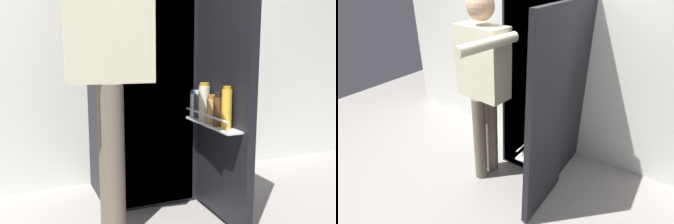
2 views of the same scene
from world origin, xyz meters
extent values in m
plane|color=gray|center=(0.00, 0.00, 0.00)|extent=(6.78, 6.78, 0.00)
cube|color=silver|center=(0.00, 0.88, 1.25)|extent=(4.40, 0.10, 2.50)
cube|color=black|center=(0.00, 0.54, 0.86)|extent=(0.61, 0.58, 1.73)
cube|color=white|center=(0.00, 0.25, 0.86)|extent=(0.57, 0.01, 1.69)
cube|color=white|center=(0.00, 0.30, 0.78)|extent=(0.53, 0.09, 0.01)
cube|color=black|center=(0.33, -0.06, 0.86)|extent=(0.05, 0.61, 1.66)
cube|color=white|center=(0.26, -0.06, 0.60)|extent=(0.10, 0.53, 0.01)
cylinder|color=silver|center=(0.22, -0.06, 0.66)|extent=(0.01, 0.51, 0.01)
cylinder|color=#EDE5CC|center=(0.27, 0.06, 0.71)|extent=(0.07, 0.07, 0.21)
cylinder|color=#B78933|center=(0.27, 0.06, 0.83)|extent=(0.06, 0.06, 0.02)
cylinder|color=gold|center=(0.27, -0.21, 0.72)|extent=(0.06, 0.06, 0.22)
cylinder|color=#BC8419|center=(0.27, -0.21, 0.83)|extent=(0.04, 0.04, 0.02)
cylinder|color=tan|center=(0.27, -0.04, 0.68)|extent=(0.07, 0.07, 0.14)
cylinder|color=#996623|center=(0.27, -0.04, 0.76)|extent=(0.06, 0.06, 0.02)
cylinder|color=brown|center=(0.26, -0.13, 0.69)|extent=(0.06, 0.06, 0.17)
cylinder|color=black|center=(0.26, -0.13, 0.79)|extent=(0.04, 0.04, 0.03)
cylinder|color=#333842|center=(0.27, 0.14, 0.68)|extent=(0.06, 0.06, 0.15)
cylinder|color=silver|center=(0.27, 0.14, 0.77)|extent=(0.05, 0.05, 0.02)
cylinder|color=white|center=(0.25, 0.17, 0.68)|extent=(0.05, 0.05, 0.15)
cylinder|color=#335BB2|center=(0.25, 0.17, 0.77)|extent=(0.04, 0.04, 0.02)
cylinder|color=#665B4C|center=(-0.33, 0.08, 0.43)|extent=(0.12, 0.12, 0.87)
cylinder|color=#665B4C|center=(-0.34, -0.08, 0.43)|extent=(0.12, 0.12, 0.87)
cube|color=beige|center=(-0.33, 0.00, 1.17)|extent=(0.47, 0.26, 0.61)
cylinder|color=beige|center=(-0.31, 0.23, 1.15)|extent=(0.08, 0.08, 0.58)
camera|label=1|loc=(-0.79, -1.96, 1.05)|focal=40.08mm
camera|label=2|loc=(1.11, -1.75, 1.90)|focal=29.54mm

